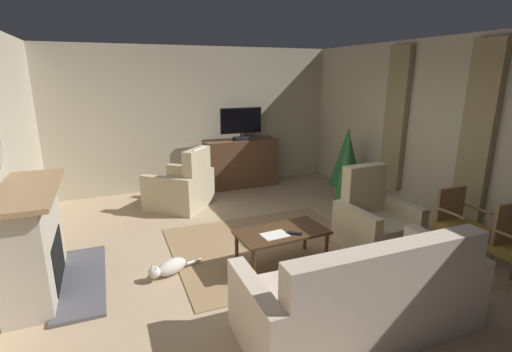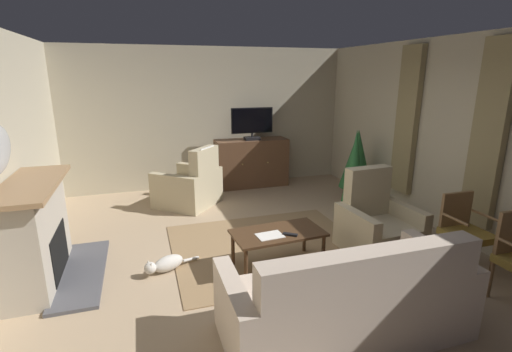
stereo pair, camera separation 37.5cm
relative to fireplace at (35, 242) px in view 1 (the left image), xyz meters
The scene contains 19 objects.
ground_plane 2.59m from the fireplace, ahead, with size 6.21×7.14×0.04m, color tan.
wall_back 4.15m from the fireplace, 51.53° to the left, with size 6.21×0.10×2.78m, color #B2A88E.
wall_right_with_window 5.45m from the fireplace, ahead, with size 0.10×7.14×2.78m, color #BBB095.
curtain_panel_near 5.43m from the fireplace, ahead, with size 0.10×0.44×2.33m, color #8E7F56.
curtain_panel_far 5.40m from the fireplace, ahead, with size 0.10×0.44×2.33m, color #8E7F56.
rug_central 2.75m from the fireplace, ahead, with size 2.51×2.17×0.01m, color #8E704C.
fireplace is the anchor object (origin of this frame).
tv_cabinet 4.36m from the fireplace, 40.50° to the left, with size 1.47×0.54×0.97m.
television 4.39m from the fireplace, 39.97° to the left, with size 0.85×0.20×0.64m.
coffee_table 2.69m from the fireplace, 11.21° to the right, with size 1.11×0.64×0.46m.
tv_remote 2.81m from the fireplace, 13.54° to the right, with size 0.17×0.05×0.02m, color black.
folded_newspaper 2.58m from the fireplace, 13.49° to the right, with size 0.30×0.22×0.01m, color silver.
sofa_floral 3.35m from the fireplace, 33.73° to the right, with size 2.17×0.94×0.98m.
armchair_facing_sofa 2.81m from the fireplace, 46.25° to the left, with size 1.31×1.31×1.07m.
armchair_in_far_corner 4.08m from the fireplace, ahead, with size 0.94×0.88×1.07m.
side_chair_tucked_against_wall 4.86m from the fireplace, 14.25° to the right, with size 0.47×0.47×0.91m.
potted_plant_tall_palm_by_window 5.05m from the fireplace, 15.74° to the left, with size 0.59×0.59×1.31m.
potted_plant_leafy_by_curtain 4.41m from the fireplace, ahead, with size 0.36×0.36×1.43m.
cat 1.43m from the fireplace, ahead, with size 0.66×0.34×0.20m.
Camera 1 is at (-1.71, -4.05, 2.26)m, focal length 26.13 mm.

